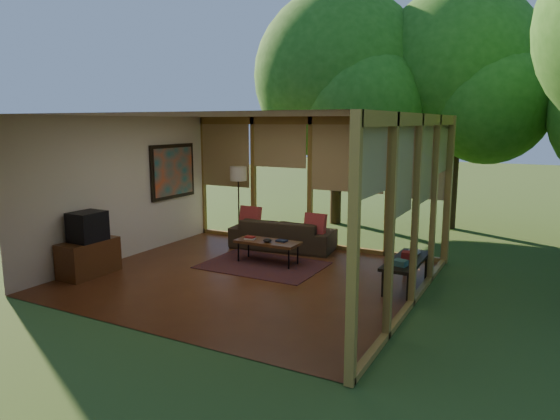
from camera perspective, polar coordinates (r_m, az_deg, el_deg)
The scene contains 25 objects.
floor at distance 8.51m, azimuth -3.74°, elevation -7.69°, with size 5.50×5.50×0.00m, color brown.
ceiling at distance 8.11m, azimuth -3.96°, elevation 10.80°, with size 5.50×5.50×0.00m, color white.
wall_left at distance 9.92m, azimuth -17.46°, elevation 2.40°, with size 0.04×5.00×2.70m, color silver.
wall_front at distance 6.26m, azimuth -16.05°, elevation -1.77°, with size 5.50×0.04×2.70m, color silver.
window_wall_back at distance 10.39m, azimuth 3.47°, elevation 3.16°, with size 5.50×0.12×2.70m, color olive.
window_wall_right at distance 7.16m, azimuth 15.19°, elevation -0.28°, with size 0.12×5.00×2.70m, color olive.
tree_nw at distance 12.90m, azimuth 6.76°, elevation 14.96°, with size 4.22×4.22×5.83m.
tree_ne at distance 12.87m, azimuth 19.73°, elevation 14.87°, with size 3.85×3.85×5.73m.
rug at distance 9.19m, azimuth -1.97°, elevation -6.31°, with size 2.14×1.52×0.01m, color maroon.
sofa at distance 10.29m, azimuth 0.32°, elevation -2.77°, with size 2.12×0.83×0.62m, color #362A1B.
pillow_left at distance 10.55m, azimuth -3.41°, elevation -0.83°, with size 0.45×0.15×0.45m, color maroon.
pillow_right at distance 9.86m, azimuth 4.04°, elevation -1.66°, with size 0.43×0.14×0.43m, color maroon.
ct_book_lower at distance 9.34m, azimuth -3.44°, elevation -3.28°, with size 0.19×0.15×0.03m, color beige.
ct_book_upper at distance 9.34m, azimuth -3.44°, elevation -3.10°, with size 0.17×0.13×0.03m, color maroon.
ct_book_side at distance 9.16m, azimuth 0.19°, elevation -3.53°, with size 0.19×0.14×0.03m, color #161D31.
ct_bowl at distance 9.10m, azimuth -1.45°, elevation -3.49°, with size 0.16×0.16×0.07m, color black.
media_cabinet at distance 9.16m, azimuth -21.01°, elevation -5.12°, with size 0.50×1.00×0.60m, color brown.
television at distance 9.02m, azimuth -21.14°, elevation -1.76°, with size 0.45×0.55×0.50m, color black.
console_book_a at distance 7.77m, azimuth 12.99°, elevation -5.82°, with size 0.24×0.18×0.09m, color #355E53.
console_book_b at distance 8.19m, azimuth 13.83°, elevation -4.97°, with size 0.24×0.18×0.11m, color maroon.
console_book_c at distance 8.57m, azimuth 14.50°, elevation -4.51°, with size 0.21×0.15×0.06m, color beige.
floor_lamp at distance 10.73m, azimuth -4.79°, elevation 3.67°, with size 0.36×0.36×1.65m.
coffee_table at distance 9.22m, azimuth -1.42°, elevation -3.75°, with size 1.20×0.50×0.43m.
side_console at distance 8.17m, azimuth 13.71°, elevation -5.73°, with size 0.60×1.40×0.46m.
wall_painting at distance 10.90m, azimuth -12.13°, elevation 4.34°, with size 0.06×1.35×1.15m.
Camera 1 is at (4.30, -6.88, 2.59)m, focal length 32.00 mm.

